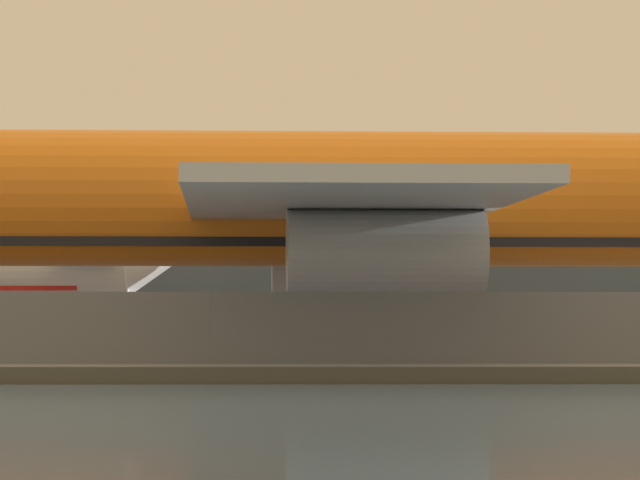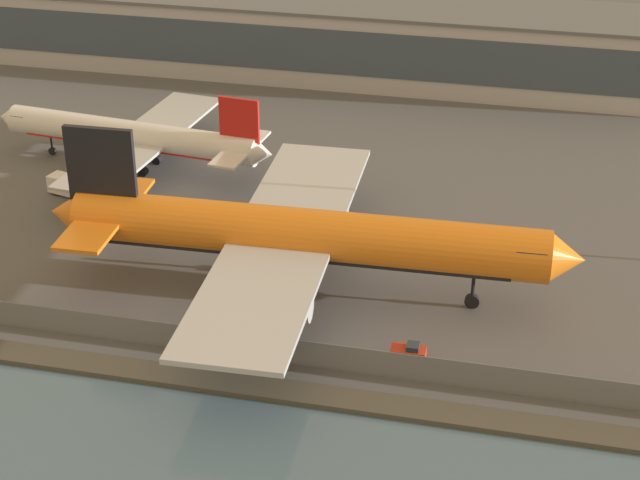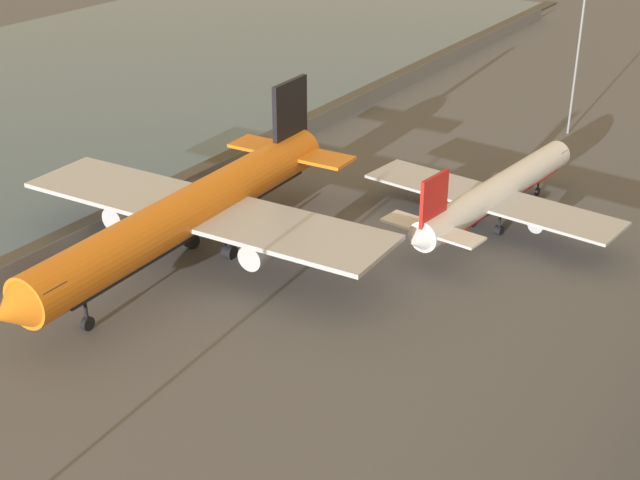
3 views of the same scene
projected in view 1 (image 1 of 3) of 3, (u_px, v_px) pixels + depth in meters
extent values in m
plane|color=#565659|center=(226.00, 363.00, 75.37)|extent=(500.00, 500.00, 0.00)
cube|color=#474238|center=(202.00, 374.00, 54.90)|extent=(320.00, 3.00, 0.50)
cube|color=slate|center=(209.00, 334.00, 59.43)|extent=(280.00, 0.08, 2.71)
cylinder|color=slate|center=(209.00, 334.00, 59.43)|extent=(0.10, 0.10, 2.71)
cylinder|color=orange|center=(388.00, 199.00, 72.62)|extent=(47.67, 6.94, 5.26)
cube|color=black|center=(388.00, 236.00, 72.56)|extent=(40.51, 5.64, 0.95)
cube|color=#B7BABF|center=(313.00, 228.00, 83.85)|extent=(11.26, 23.16, 0.53)
cube|color=#B7BABF|center=(347.00, 198.00, 61.09)|extent=(11.26, 23.16, 0.53)
cylinder|color=#B7BABF|center=(348.00, 265.00, 82.04)|extent=(6.75, 3.13, 2.89)
cylinder|color=#B7BABF|center=(386.00, 252.00, 62.92)|extent=(6.75, 3.13, 2.89)
cylinder|color=black|center=(300.00, 306.00, 75.04)|extent=(0.42, 0.42, 3.08)
cylinder|color=black|center=(300.00, 344.00, 74.99)|extent=(1.73, 1.24, 1.69)
cylinder|color=black|center=(306.00, 306.00, 69.53)|extent=(0.42, 0.42, 3.08)
cylinder|color=black|center=(306.00, 347.00, 69.48)|extent=(1.73, 1.24, 1.69)
cone|color=white|center=(151.00, 265.00, 95.03)|extent=(2.66, 3.46, 3.23)
cube|color=red|center=(93.00, 195.00, 95.42)|extent=(5.06, 0.95, 6.11)
cube|color=white|center=(80.00, 258.00, 92.36)|extent=(3.96, 6.23, 0.29)
cube|color=white|center=(104.00, 261.00, 98.24)|extent=(3.96, 6.23, 0.29)
cube|color=#B2B2B7|center=(100.00, 263.00, 136.98)|extent=(115.95, 15.92, 11.12)
cube|color=#3D4C5B|center=(89.00, 252.00, 128.96)|extent=(106.67, 0.16, 6.67)
cube|color=#5B5E63|center=(101.00, 184.00, 137.19)|extent=(116.55, 16.52, 0.50)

